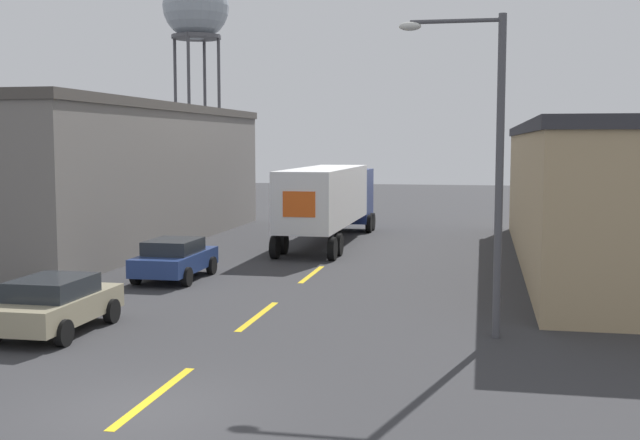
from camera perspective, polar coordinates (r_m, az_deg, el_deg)
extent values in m
plane|color=#333335|center=(15.49, -13.04, -13.13)|extent=(160.00, 160.00, 0.00)
cube|color=gold|center=(16.27, -11.69, -12.16)|extent=(0.20, 3.91, 0.01)
cube|color=gold|center=(22.98, -4.44, -6.82)|extent=(0.20, 3.91, 0.01)
cube|color=gold|center=(29.99, -0.59, -3.88)|extent=(0.20, 3.91, 0.01)
cube|color=slate|center=(40.73, -15.40, 2.90)|extent=(8.94, 24.00, 6.34)
cube|color=#4C4742|center=(40.73, -15.53, 7.64)|extent=(9.14, 24.20, 0.40)
cube|color=navy|center=(44.58, 2.08, 1.75)|extent=(2.36, 2.72, 2.93)
cube|color=white|center=(37.78, 0.33, 1.73)|extent=(2.53, 10.52, 2.63)
cube|color=#E55619|center=(32.65, -1.51, 1.12)|extent=(1.36, 0.04, 1.05)
cylinder|color=black|center=(44.85, 3.71, -0.12)|extent=(0.29, 0.98, 0.98)
cylinder|color=black|center=(45.26, 0.61, -0.05)|extent=(0.29, 0.98, 0.98)
cylinder|color=black|center=(43.78, 3.51, -0.25)|extent=(0.29, 0.98, 0.98)
cylinder|color=black|center=(44.20, 0.33, -0.19)|extent=(0.29, 0.98, 0.98)
cylinder|color=black|center=(34.75, 1.33, -1.77)|extent=(0.29, 0.98, 0.98)
cylinder|color=black|center=(35.27, -2.63, -1.66)|extent=(0.29, 0.98, 0.98)
cylinder|color=black|center=(33.38, 0.89, -2.07)|extent=(0.29, 0.98, 0.98)
cylinder|color=black|center=(33.93, -3.22, -1.95)|extent=(0.29, 0.98, 0.98)
cube|color=navy|center=(29.30, -10.27, -2.91)|extent=(1.86, 4.15, 0.63)
cube|color=#23282D|center=(29.10, -10.38, -1.85)|extent=(1.64, 2.16, 0.49)
cylinder|color=black|center=(30.21, -7.71, -3.23)|extent=(0.22, 0.67, 0.67)
cylinder|color=black|center=(30.87, -10.99, -3.09)|extent=(0.22, 0.67, 0.67)
cylinder|color=black|center=(27.83, -9.45, -4.01)|extent=(0.22, 0.67, 0.67)
cylinder|color=black|center=(28.54, -12.96, -3.84)|extent=(0.22, 0.67, 0.67)
cube|color=tan|center=(21.96, -18.29, -5.95)|extent=(1.86, 4.15, 0.63)
cube|color=#23282D|center=(21.75, -18.50, -4.55)|extent=(1.64, 2.16, 0.49)
cylinder|color=black|center=(22.70, -14.59, -6.28)|extent=(0.22, 0.67, 0.67)
cylinder|color=black|center=(23.57, -18.69, -5.97)|extent=(0.22, 0.67, 0.67)
cylinder|color=black|center=(20.48, -17.77, -7.66)|extent=(0.22, 0.67, 0.67)
cylinder|color=#47474C|center=(72.76, -7.17, 7.33)|extent=(0.28, 0.28, 14.44)
cylinder|color=#47474C|center=(75.38, -8.17, 7.26)|extent=(0.28, 0.28, 14.44)
cylinder|color=#47474C|center=(74.17, -10.22, 7.25)|extent=(0.28, 0.28, 14.44)
cylinder|color=#47474C|center=(71.51, -9.28, 7.34)|extent=(0.28, 0.28, 14.44)
cylinder|color=#4C4C51|center=(73.99, -8.79, 12.73)|extent=(4.40, 4.40, 0.30)
sphere|color=#939EA8|center=(74.38, -8.82, 14.80)|extent=(5.89, 5.89, 5.89)
cylinder|color=#4C4C51|center=(20.38, 12.63, 2.89)|extent=(0.20, 0.20, 8.04)
cylinder|color=#4C4C51|center=(20.58, 9.64, 13.79)|extent=(2.25, 0.11, 0.11)
ellipsoid|color=silver|center=(20.63, 6.42, 13.53)|extent=(0.56, 0.32, 0.22)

